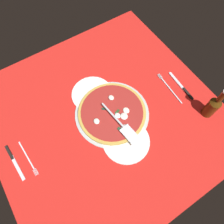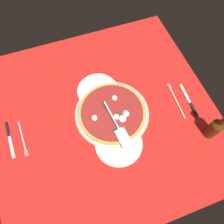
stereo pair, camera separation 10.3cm
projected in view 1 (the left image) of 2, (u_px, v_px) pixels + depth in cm
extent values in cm
cube|color=red|center=(104.00, 115.00, 104.56)|extent=(110.27, 110.27, 0.80)
cube|color=silver|center=(28.00, 65.00, 117.67)|extent=(10.02, 10.02, 0.10)
cube|color=silver|center=(60.00, 51.00, 122.38)|extent=(10.02, 10.02, 0.10)
cube|color=silver|center=(89.00, 37.00, 127.10)|extent=(10.02, 10.02, 0.10)
cube|color=silver|center=(116.00, 24.00, 131.81)|extent=(10.02, 10.02, 0.10)
cube|color=silver|center=(18.00, 86.00, 111.67)|extent=(10.02, 10.02, 0.10)
cube|color=silver|center=(52.00, 69.00, 116.38)|extent=(10.02, 10.02, 0.10)
cube|color=silver|center=(83.00, 54.00, 121.10)|extent=(10.02, 10.02, 0.10)
cube|color=silver|center=(111.00, 41.00, 125.81)|extent=(10.02, 10.02, 0.10)
cube|color=silver|center=(138.00, 28.00, 130.52)|extent=(10.02, 10.02, 0.10)
cube|color=silver|center=(7.00, 109.00, 105.66)|extent=(10.02, 10.02, 0.10)
cube|color=silver|center=(43.00, 90.00, 110.38)|extent=(10.02, 10.02, 0.10)
cube|color=silver|center=(76.00, 74.00, 115.09)|extent=(10.02, 10.02, 0.10)
cube|color=silver|center=(106.00, 58.00, 119.81)|extent=(10.02, 10.02, 0.10)
cube|color=silver|center=(134.00, 44.00, 124.52)|extent=(10.02, 10.02, 0.10)
cube|color=silver|center=(33.00, 114.00, 104.38)|extent=(10.02, 10.02, 0.10)
cube|color=silver|center=(68.00, 95.00, 109.09)|extent=(10.02, 10.02, 0.10)
cube|color=silver|center=(101.00, 78.00, 113.80)|extent=(10.02, 10.02, 0.10)
cube|color=silver|center=(130.00, 62.00, 118.52)|extent=(10.02, 10.02, 0.10)
cube|color=silver|center=(158.00, 48.00, 123.23)|extent=(10.02, 10.02, 0.10)
cube|color=silver|center=(22.00, 140.00, 98.37)|extent=(10.02, 10.02, 0.10)
cube|color=silver|center=(60.00, 119.00, 103.09)|extent=(10.02, 10.02, 0.10)
cube|color=silver|center=(94.00, 100.00, 107.80)|extent=(10.02, 10.02, 0.10)
cube|color=silver|center=(126.00, 83.00, 112.52)|extent=(10.02, 10.02, 0.10)
cube|color=silver|center=(155.00, 67.00, 117.23)|extent=(10.02, 10.02, 0.10)
cube|color=silver|center=(10.00, 170.00, 92.37)|extent=(10.02, 10.02, 0.10)
cube|color=silver|center=(50.00, 146.00, 97.08)|extent=(10.02, 10.02, 0.10)
cube|color=silver|center=(87.00, 125.00, 101.80)|extent=(10.02, 10.02, 0.10)
cube|color=silver|center=(121.00, 105.00, 106.51)|extent=(10.02, 10.02, 0.10)
cube|color=silver|center=(152.00, 87.00, 111.23)|extent=(10.02, 10.02, 0.10)
cube|color=silver|center=(180.00, 71.00, 115.94)|extent=(10.02, 10.02, 0.10)
cube|color=silver|center=(40.00, 177.00, 91.08)|extent=(10.02, 10.02, 0.10)
cube|color=silver|center=(79.00, 152.00, 95.80)|extent=(10.02, 10.02, 0.10)
cube|color=silver|center=(115.00, 130.00, 100.51)|extent=(10.02, 10.02, 0.10)
cube|color=silver|center=(148.00, 110.00, 105.22)|extent=(10.02, 10.02, 0.10)
cube|color=silver|center=(178.00, 92.00, 109.94)|extent=(10.02, 10.02, 0.10)
cube|color=silver|center=(27.00, 211.00, 85.08)|extent=(10.02, 10.02, 0.10)
cube|color=silver|center=(70.00, 184.00, 89.79)|extent=(10.02, 10.02, 0.10)
cube|color=silver|center=(109.00, 159.00, 94.51)|extent=(10.02, 10.02, 0.10)
cube|color=silver|center=(144.00, 136.00, 99.22)|extent=(10.02, 10.02, 0.10)
cube|color=silver|center=(176.00, 116.00, 103.94)|extent=(10.02, 10.02, 0.10)
cube|color=silver|center=(205.00, 97.00, 108.65)|extent=(10.02, 10.02, 0.10)
cube|color=silver|center=(60.00, 219.00, 83.79)|extent=(10.02, 10.02, 0.10)
cube|color=silver|center=(102.00, 191.00, 88.50)|extent=(10.02, 10.02, 0.10)
cube|color=silver|center=(140.00, 165.00, 93.22)|extent=(10.02, 10.02, 0.10)
cube|color=silver|center=(174.00, 142.00, 97.93)|extent=(10.02, 10.02, 0.10)
cube|color=silver|center=(205.00, 121.00, 102.65)|extent=(10.02, 10.02, 0.10)
cube|color=silver|center=(134.00, 198.00, 87.22)|extent=(10.02, 10.02, 0.10)
cube|color=silver|center=(171.00, 172.00, 91.93)|extent=(10.02, 10.02, 0.10)
cube|color=silver|center=(204.00, 148.00, 96.64)|extent=(10.02, 10.02, 0.10)
cube|color=silver|center=(168.00, 206.00, 85.93)|extent=(10.02, 10.02, 0.10)
cube|color=silver|center=(203.00, 179.00, 90.64)|extent=(10.02, 10.02, 0.10)
cylinder|color=#B1BABB|center=(112.00, 113.00, 103.95)|extent=(37.28, 37.28, 0.91)
cylinder|color=white|center=(92.00, 94.00, 108.76)|extent=(21.69, 21.69, 1.00)
cylinder|color=white|center=(126.00, 141.00, 97.58)|extent=(22.48, 22.48, 1.00)
cylinder|color=gold|center=(112.00, 112.00, 102.98)|extent=(33.98, 33.98, 1.26)
cylinder|color=maroon|center=(112.00, 112.00, 102.27)|extent=(31.14, 31.14, 0.30)
ellipsoid|color=silver|center=(97.00, 121.00, 99.25)|extent=(3.20, 2.75, 1.14)
ellipsoid|color=silver|center=(124.00, 116.00, 100.41)|extent=(3.84, 3.67, 1.14)
ellipsoid|color=white|center=(126.00, 110.00, 101.95)|extent=(3.50, 3.01, 0.81)
ellipsoid|color=white|center=(126.00, 129.00, 97.73)|extent=(4.49, 4.24, 0.86)
ellipsoid|color=white|center=(118.00, 116.00, 100.67)|extent=(3.12, 2.68, 0.93)
ellipsoid|color=silver|center=(111.00, 98.00, 104.94)|extent=(3.08, 2.63, 1.10)
cube|color=#1E3625|center=(104.00, 109.00, 102.64)|extent=(2.40, 2.81, 0.30)
cube|color=#21482A|center=(120.00, 130.00, 97.82)|extent=(3.06, 2.09, 0.30)
cube|color=#254821|center=(117.00, 112.00, 101.94)|extent=(1.99, 2.94, 0.30)
cube|color=silver|center=(130.00, 135.00, 95.52)|extent=(10.44, 6.27, 0.30)
cylinder|color=silver|center=(113.00, 115.00, 99.54)|extent=(16.00, 2.79, 1.00)
cube|color=white|center=(21.00, 159.00, 94.08)|extent=(19.66, 13.74, 0.60)
cube|color=silver|center=(26.00, 155.00, 94.43)|extent=(15.71, 1.54, 0.25)
cube|color=silver|center=(34.00, 173.00, 91.00)|extent=(3.01, 0.40, 0.25)
cube|color=silver|center=(35.00, 172.00, 91.11)|extent=(3.01, 0.40, 0.25)
cube|color=silver|center=(36.00, 172.00, 91.22)|extent=(3.01, 0.40, 0.25)
cube|color=silver|center=(37.00, 171.00, 91.34)|extent=(3.01, 0.40, 0.25)
cube|color=black|center=(9.00, 152.00, 94.70)|extent=(7.60, 1.65, 0.80)
cube|color=silver|center=(18.00, 168.00, 91.98)|extent=(13.27, 2.19, 0.25)
cube|color=white|center=(176.00, 88.00, 110.52)|extent=(18.11, 14.85, 0.60)
cube|color=silver|center=(171.00, 90.00, 109.47)|extent=(18.18, 1.61, 0.25)
cube|color=silver|center=(161.00, 76.00, 113.59)|extent=(3.01, 0.39, 0.25)
cube|color=silver|center=(160.00, 76.00, 113.50)|extent=(3.01, 0.39, 0.25)
cube|color=silver|center=(159.00, 76.00, 113.40)|extent=(3.01, 0.39, 0.25)
cube|color=silver|center=(159.00, 77.00, 113.31)|extent=(3.01, 0.39, 0.25)
cube|color=black|center=(188.00, 94.00, 108.33)|extent=(7.99, 1.64, 0.80)
cube|color=silver|center=(177.00, 81.00, 111.93)|extent=(13.94, 2.17, 0.25)
cylinder|color=#482A0B|center=(211.00, 108.00, 99.50)|extent=(5.66, 5.66, 11.07)
cone|color=#482A0B|center=(217.00, 101.00, 93.33)|extent=(5.66, 5.66, 2.62)
cylinder|color=#482A0B|center=(222.00, 96.00, 89.18)|extent=(2.40, 2.40, 6.60)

